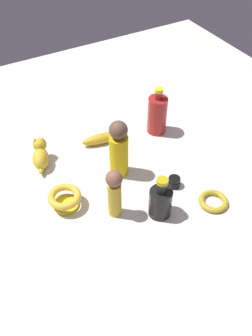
{
  "coord_description": "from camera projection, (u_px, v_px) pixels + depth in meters",
  "views": [
    {
      "loc": [
        -0.44,
        -0.78,
        0.94
      ],
      "look_at": [
        0.0,
        0.0,
        0.06
      ],
      "focal_mm": 39.82,
      "sensor_mm": 36.0,
      "label": 1
    }
  ],
  "objects": [
    {
      "name": "bowl",
      "position": [
        65.0,
        199.0,
        1.19
      ],
      "size": [
        0.11,
        0.11,
        0.06
      ],
      "color": "yellow",
      "rests_on": "ground"
    },
    {
      "name": "banana",
      "position": [
        103.0,
        138.0,
        1.43
      ],
      "size": [
        0.17,
        0.06,
        0.04
      ],
      "primitive_type": "ellipsoid",
      "rotation": [
        0.0,
        0.0,
        2.99
      ],
      "color": "gold",
      "rests_on": "ground"
    },
    {
      "name": "nail_polish_jar",
      "position": [
        174.0,
        182.0,
        1.27
      ],
      "size": [
        0.04,
        0.04,
        0.04
      ],
      "color": "black",
      "rests_on": "ground"
    },
    {
      "name": "person_figure_adult",
      "position": [
        114.0,
        192.0,
        1.13
      ],
      "size": [
        0.06,
        0.06,
        0.18
      ],
      "color": "gold",
      "rests_on": "ground"
    },
    {
      "name": "bottle_tall",
      "position": [
        157.0,
        114.0,
        1.44
      ],
      "size": [
        0.07,
        0.07,
        0.2
      ],
      "color": "#A42220",
      "rests_on": "ground"
    },
    {
      "name": "bottle_short",
      "position": [
        160.0,
        201.0,
        1.16
      ],
      "size": [
        0.07,
        0.07,
        0.15
      ],
      "color": "black",
      "rests_on": "ground"
    },
    {
      "name": "person_figure_child",
      "position": [
        118.0,
        149.0,
        1.25
      ],
      "size": [
        0.08,
        0.08,
        0.22
      ],
      "color": "gold",
      "rests_on": "ground"
    },
    {
      "name": "cat_figurine",
      "position": [
        40.0,
        155.0,
        1.33
      ],
      "size": [
        0.09,
        0.13,
        0.1
      ],
      "color": "gold",
      "rests_on": "ground"
    },
    {
      "name": "bangle",
      "position": [
        213.0,
        201.0,
        1.22
      ],
      "size": [
        0.1,
        0.1,
        0.02
      ],
      "primitive_type": "torus",
      "color": "gold",
      "rests_on": "ground"
    },
    {
      "name": "ground",
      "position": [
        126.0,
        181.0,
        1.3
      ],
      "size": [
        2.0,
        2.0,
        0.0
      ],
      "primitive_type": "plane",
      "color": "silver"
    }
  ]
}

